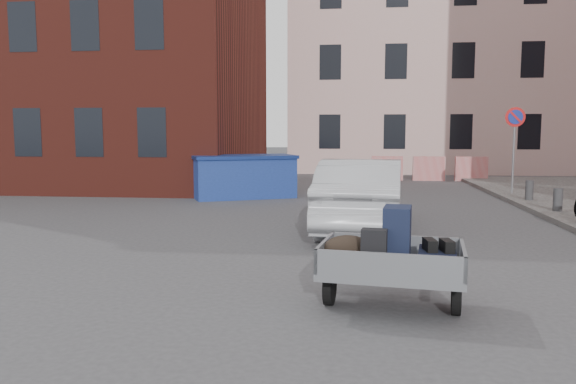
# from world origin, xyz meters

# --- Properties ---
(ground) EXTENTS (120.00, 120.00, 0.00)m
(ground) POSITION_xyz_m (0.00, 0.00, 0.00)
(ground) COLOR #38383A
(ground) RESTS_ON ground
(building_brick) EXTENTS (12.00, 10.00, 14.00)m
(building_brick) POSITION_xyz_m (-9.00, 13.00, 7.00)
(building_brick) COLOR #591E16
(building_brick) RESTS_ON ground
(building_pink) EXTENTS (16.00, 8.00, 14.00)m
(building_pink) POSITION_xyz_m (6.00, 22.00, 7.00)
(building_pink) COLOR beige
(building_pink) RESTS_ON ground
(no_parking_sign) EXTENTS (0.60, 0.09, 2.65)m
(no_parking_sign) POSITION_xyz_m (6.00, 9.48, 2.01)
(no_parking_sign) COLOR gray
(no_parking_sign) RESTS_ON sidewalk
(barriers) EXTENTS (4.70, 0.18, 1.00)m
(barriers) POSITION_xyz_m (4.20, 15.00, 0.50)
(barriers) COLOR red
(barriers) RESTS_ON ground
(trailer) EXTENTS (1.74, 1.90, 1.20)m
(trailer) POSITION_xyz_m (1.48, -2.11, 0.61)
(trailer) COLOR black
(trailer) RESTS_ON ground
(dumpster) EXTENTS (3.50, 2.75, 1.31)m
(dumpster) POSITION_xyz_m (-2.30, 8.49, 0.66)
(dumpster) COLOR navy
(dumpster) RESTS_ON ground
(silver_car) EXTENTS (1.94, 4.62, 1.48)m
(silver_car) POSITION_xyz_m (1.25, 3.12, 0.74)
(silver_car) COLOR #A7A9AE
(silver_car) RESTS_ON ground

